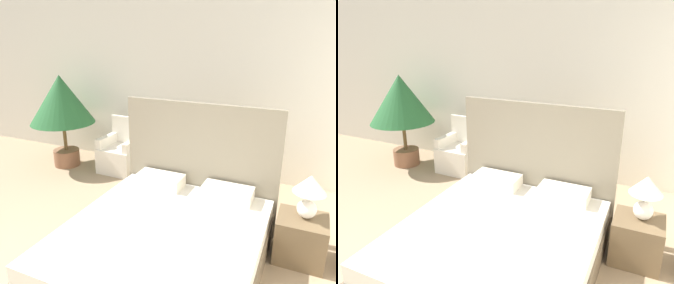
% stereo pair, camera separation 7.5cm
% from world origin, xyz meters
% --- Properties ---
extents(wall_back, '(10.00, 0.06, 2.90)m').
position_xyz_m(wall_back, '(0.00, 3.79, 1.45)').
color(wall_back, silver).
rests_on(wall_back, ground_plane).
extents(bed, '(1.87, 2.08, 1.50)m').
position_xyz_m(bed, '(0.85, 1.31, 0.29)').
color(bed, brown).
rests_on(bed, ground_plane).
extents(armchair_near_window_left, '(0.63, 0.60, 0.89)m').
position_xyz_m(armchair_near_window_left, '(-0.86, 3.20, 0.28)').
color(armchair_near_window_left, silver).
rests_on(armchair_near_window_left, ground_plane).
extents(armchair_near_window_right, '(0.69, 0.66, 0.89)m').
position_xyz_m(armchair_near_window_right, '(0.07, 3.20, 0.28)').
color(armchair_near_window_right, silver).
rests_on(armchair_near_window_right, ground_plane).
extents(potted_palm, '(1.08, 1.08, 1.59)m').
position_xyz_m(potted_palm, '(-1.88, 3.01, 1.13)').
color(potted_palm, brown).
rests_on(potted_palm, ground_plane).
extents(nightstand, '(0.48, 0.46, 0.48)m').
position_xyz_m(nightstand, '(2.06, 1.96, 0.24)').
color(nightstand, brown).
rests_on(nightstand, ground_plane).
extents(table_lamp, '(0.32, 0.32, 0.46)m').
position_xyz_m(table_lamp, '(2.08, 1.99, 0.77)').
color(table_lamp, white).
rests_on(table_lamp, nightstand).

